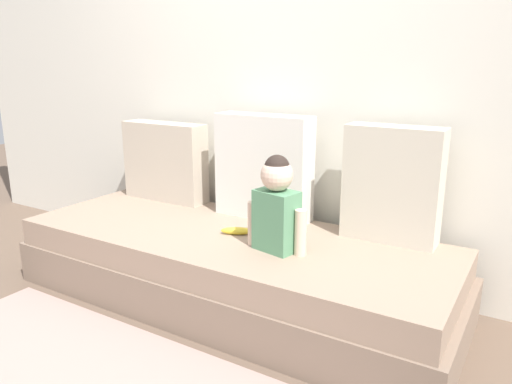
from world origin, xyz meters
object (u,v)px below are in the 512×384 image
at_px(throw_pillow_center, 264,167).
at_px(couch, 231,267).
at_px(throw_pillow_right, 392,185).
at_px(toddler, 277,204).
at_px(throw_pillow_left, 165,162).
at_px(banana, 237,231).

bearing_deg(throw_pillow_center, couch, -90.00).
bearing_deg(throw_pillow_right, toddler, -135.39).
relative_size(couch, throw_pillow_center, 4.02).
xyz_separation_m(couch, throw_pillow_center, (0.00, 0.34, 0.49)).
distance_m(throw_pillow_center, toddler, 0.53).
bearing_deg(throw_pillow_right, throw_pillow_left, 180.00).
height_order(throw_pillow_center, toddler, throw_pillow_center).
xyz_separation_m(throw_pillow_center, banana, (0.04, -0.34, -0.28)).
relative_size(throw_pillow_left, banana, 3.43).
height_order(throw_pillow_left, throw_pillow_center, throw_pillow_center).
height_order(throw_pillow_center, throw_pillow_right, throw_pillow_center).
relative_size(throw_pillow_left, throw_pillow_center, 0.98).
bearing_deg(couch, toddler, -13.13).
bearing_deg(throw_pillow_right, couch, -155.11).
xyz_separation_m(throw_pillow_left, throw_pillow_right, (1.48, 0.00, 0.04)).
height_order(throw_pillow_left, banana, throw_pillow_left).
xyz_separation_m(throw_pillow_left, toddler, (1.06, -0.42, -0.02)).
bearing_deg(banana, throw_pillow_right, 25.62).
bearing_deg(throw_pillow_right, banana, -154.38).
xyz_separation_m(throw_pillow_right, toddler, (-0.42, -0.42, -0.06)).
xyz_separation_m(couch, throw_pillow_right, (0.74, 0.34, 0.48)).
bearing_deg(couch, throw_pillow_left, 155.11).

